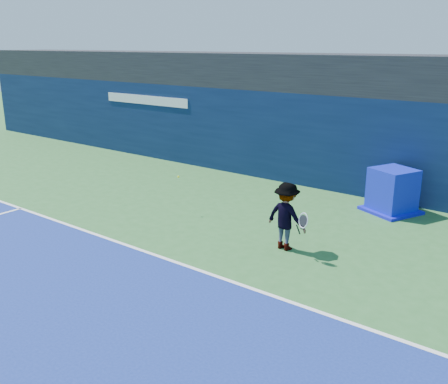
# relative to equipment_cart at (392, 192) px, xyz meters

# --- Properties ---
(ground) EXTENTS (80.00, 80.00, 0.00)m
(ground) POSITION_rel_equipment_cart_xyz_m (-3.49, -9.17, -0.56)
(ground) COLOR #2D652D
(ground) RESTS_ON ground
(baseline) EXTENTS (24.00, 0.10, 0.01)m
(baseline) POSITION_rel_equipment_cart_xyz_m (-3.49, -6.17, -0.55)
(baseline) COLOR white
(baseline) RESTS_ON ground
(stadium_band) EXTENTS (36.00, 3.00, 1.20)m
(stadium_band) POSITION_rel_equipment_cart_xyz_m (-3.49, 2.33, 3.04)
(stadium_band) COLOR black
(stadium_band) RESTS_ON back_wall_assembly
(back_wall_assembly) EXTENTS (36.00, 1.03, 3.00)m
(back_wall_assembly) POSITION_rel_equipment_cart_xyz_m (-3.49, 1.33, 0.94)
(back_wall_assembly) COLOR #0A1939
(back_wall_assembly) RESTS_ON ground
(equipment_cart) EXTENTS (1.70, 1.70, 1.23)m
(equipment_cart) POSITION_rel_equipment_cart_xyz_m (0.00, 0.00, 0.00)
(equipment_cart) COLOR #0D18B6
(equipment_cart) RESTS_ON ground
(tennis_player) EXTENTS (1.27, 0.72, 1.57)m
(tennis_player) POSITION_rel_equipment_cart_xyz_m (-1.00, -4.07, 0.22)
(tennis_player) COLOR white
(tennis_player) RESTS_ON ground
(tennis_ball) EXTENTS (0.06, 0.06, 0.06)m
(tennis_ball) POSITION_rel_equipment_cart_xyz_m (-4.63, -3.69, 0.48)
(tennis_ball) COLOR yellow
(tennis_ball) RESTS_ON ground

